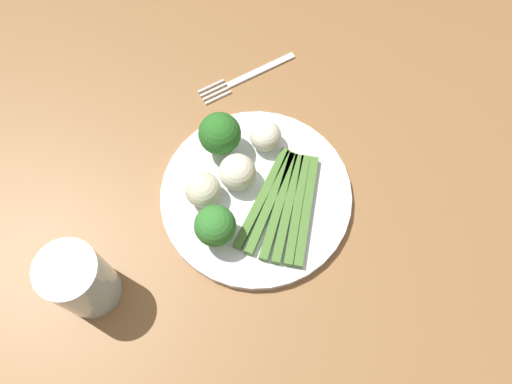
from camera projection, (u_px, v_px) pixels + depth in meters
The scene contains 11 objects.
ground_plane at pixel (270, 327), 1.41m from camera, with size 6.00×6.00×0.02m, color #B7A88E.
dining_table at pixel (281, 261), 0.78m from camera, with size 1.37×1.08×0.77m.
plate at pixel (256, 196), 0.71m from camera, with size 0.27×0.27×0.01m, color white.
asparagus_bundle at pixel (284, 205), 0.69m from camera, with size 0.17×0.15×0.01m.
broccoli_left at pixel (215, 226), 0.64m from camera, with size 0.05×0.05×0.07m.
broccoli_back at pixel (220, 134), 0.69m from camera, with size 0.06×0.06×0.07m.
cauliflower_outer_edge at pixel (266, 136), 0.71m from camera, with size 0.04×0.04×0.04m, color white.
cauliflower_near_center at pixel (203, 190), 0.68m from camera, with size 0.05×0.05×0.05m, color beige.
cauliflower_near_fork at pixel (237, 172), 0.69m from camera, with size 0.05×0.05×0.05m, color silver.
fork at pixel (247, 77), 0.80m from camera, with size 0.05×0.17×0.00m.
water_glass at pixel (80, 281), 0.61m from camera, with size 0.07×0.07×0.11m, color silver.
Camera 1 is at (-0.18, 0.10, 1.43)m, focal length 35.60 mm.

